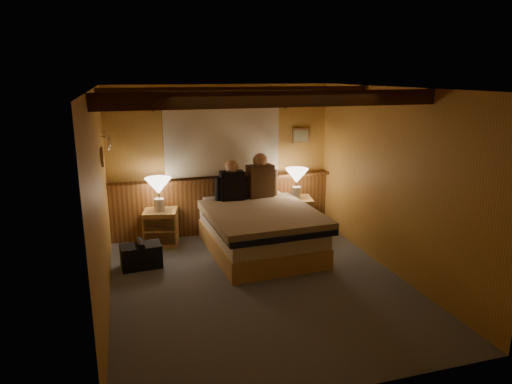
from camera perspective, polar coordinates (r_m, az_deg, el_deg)
name	(u,v)px	position (r m, az deg, el deg)	size (l,w,h in m)	color
floor	(260,284)	(5.83, 0.44, -11.42)	(4.20, 4.20, 0.00)	#535962
ceiling	(260,88)	(5.24, 0.50, 12.86)	(4.20, 4.20, 0.00)	#BD8A47
wall_back	(222,160)	(7.40, -4.28, 3.98)	(3.60, 3.60, 0.00)	gold
wall_left	(100,203)	(5.20, -18.87, -1.36)	(4.20, 4.20, 0.00)	gold
wall_right	(392,182)	(6.17, 16.68, 1.25)	(4.20, 4.20, 0.00)	gold
wall_front	(340,258)	(3.56, 10.46, -8.11)	(3.60, 3.60, 0.00)	gold
wainscot	(224,204)	(7.51, -4.07, -1.48)	(3.60, 0.23, 0.94)	brown
curtain_window	(222,141)	(7.28, -4.21, 6.37)	(2.18, 0.09, 1.11)	#422510
ceiling_beams	(256,96)	(5.39, 0.02, 11.95)	(3.60, 1.65, 0.16)	#422510
coat_rail	(108,140)	(6.65, -18.07, 6.18)	(0.05, 0.55, 0.24)	silver
framed_print	(301,136)	(7.72, 5.61, 7.02)	(0.30, 0.04, 0.25)	#A67C53
bed	(260,230)	(6.69, 0.52, -4.75)	(1.60, 2.01, 0.66)	tan
nightstand_left	(161,227)	(7.16, -11.78, -4.35)	(0.58, 0.54, 0.54)	tan
nightstand_right	(295,215)	(7.53, 4.86, -2.94)	(0.62, 0.58, 0.59)	tan
lamp_left	(158,188)	(6.95, -12.11, 0.49)	(0.39, 0.39, 0.51)	white
lamp_right	(297,178)	(7.37, 5.11, 1.81)	(0.37, 0.37, 0.49)	white
person_left	(232,184)	(7.03, -3.04, 1.06)	(0.53, 0.23, 0.65)	black
person_right	(260,179)	(7.19, 0.52, 1.67)	(0.60, 0.28, 0.73)	#442F1B
duffel_bag	(141,255)	(6.43, -14.16, -7.70)	(0.56, 0.36, 0.38)	black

